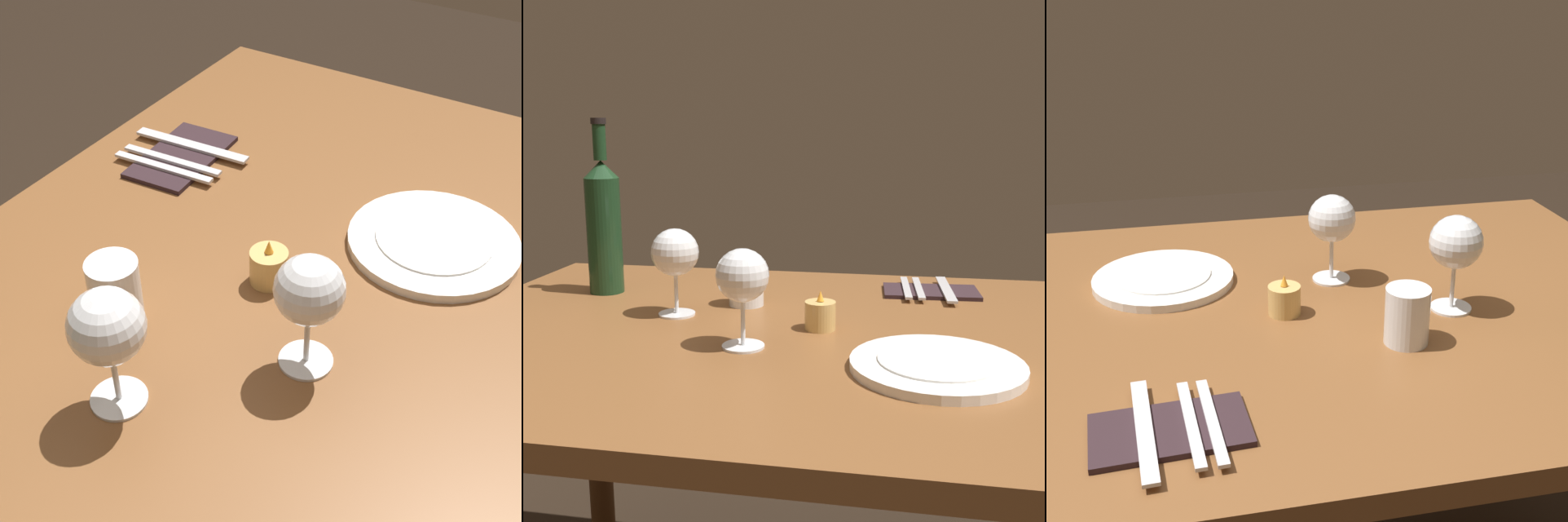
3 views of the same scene
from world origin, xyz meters
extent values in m
cube|color=brown|center=(0.00, 0.00, 0.72)|extent=(1.30, 0.90, 0.04)
cylinder|color=brown|center=(-0.58, -0.38, 0.35)|extent=(0.06, 0.06, 0.70)
cylinder|color=white|center=(-0.08, -0.10, 0.74)|extent=(0.07, 0.07, 0.00)
cylinder|color=white|center=(-0.08, -0.10, 0.78)|extent=(0.01, 0.01, 0.08)
sphere|color=white|center=(-0.08, -0.10, 0.85)|extent=(0.08, 0.08, 0.08)
cylinder|color=#42070F|center=(-0.08, -0.10, 0.85)|extent=(0.06, 0.06, 0.01)
cylinder|color=white|center=(-0.24, 0.05, 0.74)|extent=(0.07, 0.07, 0.00)
cylinder|color=white|center=(-0.24, 0.05, 0.78)|extent=(0.01, 0.01, 0.08)
sphere|color=white|center=(-0.24, 0.05, 0.86)|extent=(0.09, 0.09, 0.09)
cylinder|color=#42070F|center=(-0.24, 0.05, 0.85)|extent=(0.07, 0.07, 0.01)
cylinder|color=white|center=(-0.13, 0.14, 0.78)|extent=(0.07, 0.07, 0.09)
cylinder|color=silver|center=(-0.13, 0.14, 0.77)|extent=(0.06, 0.06, 0.05)
cylinder|color=#DBB266|center=(0.03, 0.01, 0.76)|extent=(0.05, 0.05, 0.05)
cylinder|color=white|center=(0.03, 0.01, 0.76)|extent=(0.04, 0.04, 0.03)
cone|color=#F99E2D|center=(0.03, 0.01, 0.80)|extent=(0.01, 0.01, 0.02)
cylinder|color=white|center=(0.21, -0.15, 0.75)|extent=(0.24, 0.24, 0.01)
cylinder|color=white|center=(0.21, -0.15, 0.76)|extent=(0.17, 0.17, 0.00)
cube|color=#2D1E23|center=(0.22, 0.29, 0.74)|extent=(0.20, 0.12, 0.01)
cube|color=silver|center=(0.19, 0.29, 0.75)|extent=(0.03, 0.18, 0.00)
cube|color=silver|center=(0.17, 0.29, 0.75)|extent=(0.03, 0.18, 0.00)
cube|color=silver|center=(0.25, 0.29, 0.75)|extent=(0.03, 0.21, 0.00)
camera|label=1|loc=(-0.65, -0.38, 1.41)|focal=52.54mm
camera|label=2|loc=(0.16, -1.04, 1.07)|focal=45.02mm
camera|label=3|loc=(0.21, 1.04, 1.27)|focal=50.56mm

